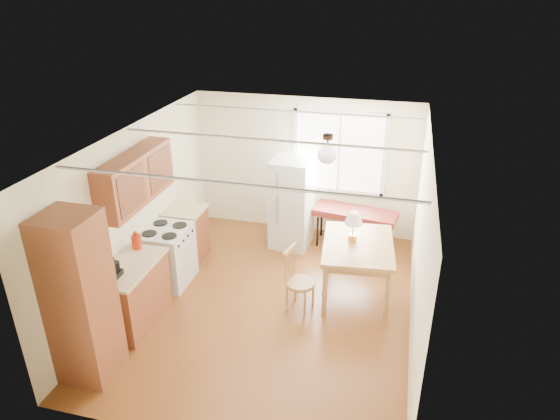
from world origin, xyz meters
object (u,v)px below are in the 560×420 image
(bench, at_px, (355,214))
(chair, at_px, (295,275))
(dining_table, at_px, (358,250))
(refrigerator, at_px, (291,203))

(bench, xyz_separation_m, chair, (-0.60, -2.06, -0.06))
(dining_table, bearing_deg, bench, 92.27)
(bench, height_order, chair, chair)
(refrigerator, distance_m, bench, 1.12)
(bench, relative_size, chair, 1.61)
(refrigerator, bearing_deg, dining_table, -39.81)
(chair, bearing_deg, refrigerator, 117.95)
(dining_table, distance_m, chair, 1.02)
(refrigerator, distance_m, dining_table, 1.78)
(dining_table, xyz_separation_m, chair, (-0.81, -0.59, -0.20))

